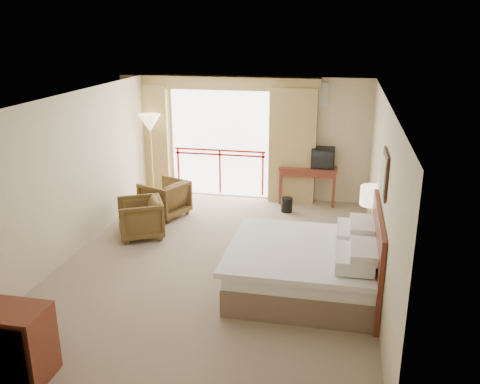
% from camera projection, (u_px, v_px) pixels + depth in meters
% --- Properties ---
extents(floor, '(7.00, 7.00, 0.00)m').
position_uv_depth(floor, '(218.00, 263.00, 8.39)').
color(floor, gray).
rests_on(floor, ground).
extents(ceiling, '(7.00, 7.00, 0.00)m').
position_uv_depth(ceiling, '(215.00, 98.00, 7.54)').
color(ceiling, white).
rests_on(ceiling, wall_back).
extents(wall_back, '(5.00, 0.00, 5.00)m').
position_uv_depth(wall_back, '(255.00, 138.00, 11.22)').
color(wall_back, beige).
rests_on(wall_back, ground).
extents(wall_front, '(5.00, 0.00, 5.00)m').
position_uv_depth(wall_front, '(125.00, 296.00, 4.71)').
color(wall_front, beige).
rests_on(wall_front, ground).
extents(wall_left, '(0.00, 7.00, 7.00)m').
position_uv_depth(wall_left, '(71.00, 176.00, 8.44)').
color(wall_left, beige).
rests_on(wall_left, ground).
extents(wall_right, '(0.00, 7.00, 7.00)m').
position_uv_depth(wall_right, '(381.00, 195.00, 7.49)').
color(wall_right, beige).
rests_on(wall_right, ground).
extents(balcony_door, '(2.40, 0.00, 2.40)m').
position_uv_depth(balcony_door, '(220.00, 144.00, 11.40)').
color(balcony_door, white).
rests_on(balcony_door, wall_back).
extents(balcony_railing, '(2.09, 0.03, 1.02)m').
position_uv_depth(balcony_railing, '(220.00, 161.00, 11.50)').
color(balcony_railing, '#AA1B0E').
rests_on(balcony_railing, wall_back).
extents(curtain_left, '(1.00, 0.26, 2.50)m').
position_uv_depth(curtain_left, '(148.00, 139.00, 11.58)').
color(curtain_left, olive).
rests_on(curtain_left, wall_back).
extents(curtain_right, '(1.00, 0.26, 2.50)m').
position_uv_depth(curtain_right, '(293.00, 146.00, 10.95)').
color(curtain_right, olive).
rests_on(curtain_right, wall_back).
extents(valance, '(4.40, 0.22, 0.28)m').
position_uv_depth(valance, '(218.00, 83.00, 10.88)').
color(valance, olive).
rests_on(valance, wall_back).
extents(hvac_vent, '(0.50, 0.04, 0.50)m').
position_uv_depth(hvac_vent, '(316.00, 94.00, 10.63)').
color(hvac_vent, silver).
rests_on(hvac_vent, wall_back).
extents(bed, '(2.13, 2.06, 0.97)m').
position_uv_depth(bed, '(307.00, 266.00, 7.43)').
color(bed, brown).
rests_on(bed, floor).
extents(headboard, '(0.06, 2.10, 1.30)m').
position_uv_depth(headboard, '(376.00, 255.00, 7.16)').
color(headboard, '#5A2219').
rests_on(headboard, wall_right).
extents(framed_art, '(0.04, 0.72, 0.60)m').
position_uv_depth(framed_art, '(385.00, 174.00, 6.78)').
color(framed_art, black).
rests_on(framed_art, wall_right).
extents(nightstand, '(0.41, 0.48, 0.55)m').
position_uv_depth(nightstand, '(368.00, 242.00, 8.50)').
color(nightstand, '#5A2219').
rests_on(nightstand, floor).
extents(table_lamp, '(0.38, 0.38, 0.67)m').
position_uv_depth(table_lamp, '(372.00, 196.00, 8.30)').
color(table_lamp, tan).
rests_on(table_lamp, nightstand).
extents(phone, '(0.21, 0.17, 0.08)m').
position_uv_depth(phone, '(367.00, 228.00, 8.27)').
color(phone, black).
rests_on(phone, nightstand).
extents(desk, '(1.24, 0.60, 0.81)m').
position_uv_depth(desk, '(308.00, 174.00, 11.14)').
color(desk, '#5A2219').
rests_on(desk, floor).
extents(tv, '(0.49, 0.39, 0.44)m').
position_uv_depth(tv, '(323.00, 157.00, 10.90)').
color(tv, black).
rests_on(tv, desk).
extents(coffee_maker, '(0.13, 0.13, 0.25)m').
position_uv_depth(coffee_maker, '(293.00, 160.00, 11.06)').
color(coffee_maker, black).
rests_on(coffee_maker, desk).
extents(cup, '(0.09, 0.09, 0.10)m').
position_uv_depth(cup, '(299.00, 164.00, 11.01)').
color(cup, white).
rests_on(cup, desk).
extents(wastebasket, '(0.29, 0.29, 0.30)m').
position_uv_depth(wastebasket, '(287.00, 205.00, 10.64)').
color(wastebasket, black).
rests_on(wastebasket, floor).
extents(armchair_far, '(1.06, 1.05, 0.74)m').
position_uv_depth(armchair_far, '(166.00, 215.00, 10.46)').
color(armchair_far, '#4D371A').
rests_on(armchair_far, floor).
extents(armchair_near, '(1.06, 1.05, 0.72)m').
position_uv_depth(armchair_near, '(142.00, 236.00, 9.44)').
color(armchair_near, '#4D371A').
rests_on(armchair_near, floor).
extents(side_table, '(0.50, 0.50, 0.54)m').
position_uv_depth(side_table, '(149.00, 204.00, 10.03)').
color(side_table, black).
rests_on(side_table, floor).
extents(book, '(0.27, 0.30, 0.02)m').
position_uv_depth(book, '(148.00, 196.00, 9.98)').
color(book, white).
rests_on(book, side_table).
extents(floor_lamp, '(0.48, 0.48, 1.89)m').
position_uv_depth(floor_lamp, '(150.00, 126.00, 11.09)').
color(floor_lamp, tan).
rests_on(floor_lamp, floor).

